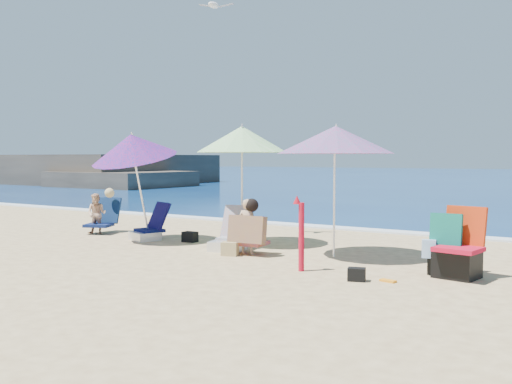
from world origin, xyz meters
The scene contains 18 objects.
ground centered at (0.00, 0.00, 0.00)m, with size 120.00×120.00×0.00m.
foam centered at (0.00, 5.10, 0.02)m, with size 120.00×0.50×0.04m.
headland centered at (-27.29, 19.73, 0.57)m, with size 20.50×11.50×2.60m.
umbrella_turquoise centered at (1.04, 1.41, 2.01)m, with size 2.16×2.16×2.28m.
umbrella_striped centered at (-1.11, 1.77, 2.06)m, with size 2.02×2.02×2.36m.
umbrella_blue centered at (-3.16, 0.87, 1.93)m, with size 1.73×1.80×2.36m.
furled_umbrella centered at (1.12, 0.02, 0.63)m, with size 0.19×0.14×1.14m.
chair_navy centered at (-3.11, 1.27, 0.20)m, with size 0.76×0.89×0.77m.
chair_rainbow centered at (-0.92, 1.11, 0.21)m, with size 0.72×0.91×0.81m.
camp_chair_left centered at (3.24, 0.79, 0.30)m, with size 0.70×0.75×1.02m.
camp_chair_right centered at (3.04, 0.95, 0.33)m, with size 0.54×0.63×0.91m.
person_center centered at (-0.35, 0.82, 0.48)m, with size 0.70×0.60×0.99m.
person_left centered at (-4.74, 1.38, 0.46)m, with size 0.77×0.97×1.01m.
bag_black_a centered at (-2.20, 1.48, 0.10)m, with size 0.29×0.22×0.21m.
bag_tan centered at (-0.57, 0.57, 0.12)m, with size 0.33×0.28×0.24m.
bag_black_b centered at (2.11, -0.18, 0.09)m, with size 0.28×0.23×0.18m.
orange_item centered at (2.50, 0.00, 0.02)m, with size 0.24×0.15×0.03m.
seagull centered at (-2.27, 2.43, 4.94)m, with size 0.70×0.50×0.13m.
Camera 1 is at (5.19, -7.59, 1.70)m, focal length 40.51 mm.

